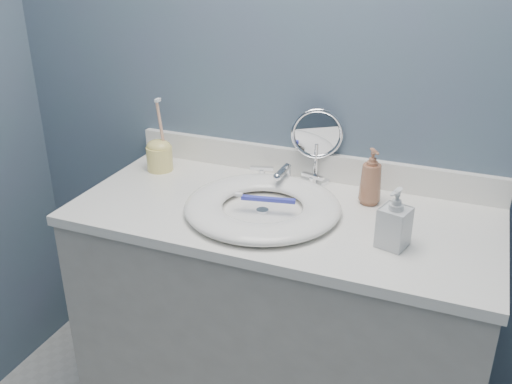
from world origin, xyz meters
The scene contains 12 objects.
back_wall centered at (0.00, 1.25, 1.20)m, with size 2.20×0.02×2.40m, color #4A626F.
vanity_cabinet centered at (0.00, 0.97, 0.42)m, with size 1.20×0.55×0.85m, color #AFAAA0.
countertop centered at (0.00, 0.97, 0.86)m, with size 1.22×0.57×0.03m, color white.
backsplash centered at (0.00, 1.24, 0.93)m, with size 1.22×0.02×0.09m, color white.
basin centered at (-0.05, 0.94, 0.90)m, with size 0.45×0.45×0.04m, color white, non-canonical shape.
drain centered at (-0.05, 0.94, 0.88)m, with size 0.04×0.04×0.01m, color silver.
faucet centered at (-0.05, 1.14, 0.91)m, with size 0.25×0.13×0.07m.
makeup_mirror centered at (0.03, 1.21, 1.01)m, with size 0.16×0.09×0.24m.
soap_bottle_amber centered at (0.22, 1.12, 0.96)m, with size 0.07×0.07×0.17m, color #965F43.
soap_bottle_clear centered at (0.33, 0.89, 0.96)m, with size 0.07×0.07×0.16m, color silver.
toothbrush_holder centered at (-0.49, 1.11, 0.94)m, with size 0.09×0.09×0.25m.
toothbrush_lying centered at (-0.04, 0.94, 0.92)m, with size 0.17×0.05×0.02m.
Camera 1 is at (0.48, -0.42, 1.62)m, focal length 40.00 mm.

